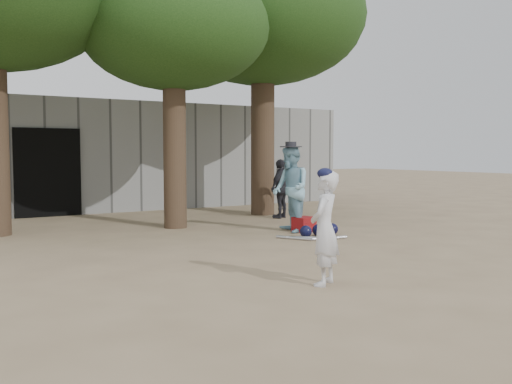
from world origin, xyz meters
TOP-DOWN VIEW (x-y plane):
  - ground at (0.00, 0.00)m, footprint 70.00×70.00m
  - boy_player at (-0.07, -1.59)m, footprint 0.60×0.55m
  - spectator_blue at (2.27, 2.33)m, footprint 0.85×0.99m
  - spectator_dark at (3.52, 4.46)m, footprint 0.91×0.67m
  - red_bag at (2.53, 2.24)m, footprint 0.48×0.41m
  - back_building at (-0.00, 10.33)m, footprint 16.00×5.24m
  - helmet_row at (2.40, 1.59)m, footprint 0.87×0.27m
  - bat_pile at (2.02, 1.33)m, footprint 1.09×0.81m
  - tree_row at (0.74, 5.02)m, footprint 11.40×5.80m

SIDE VIEW (x-z plane):
  - ground at x=0.00m, z-range 0.00..0.00m
  - bat_pile at x=2.02m, z-range 0.00..0.06m
  - helmet_row at x=2.40m, z-range 0.00..0.23m
  - red_bag at x=2.53m, z-range 0.00..0.30m
  - boy_player at x=-0.07m, z-range 0.00..1.38m
  - spectator_dark at x=3.52m, z-range 0.00..1.43m
  - spectator_blue at x=2.27m, z-range 0.00..1.74m
  - back_building at x=0.00m, z-range 0.00..3.00m
  - tree_row at x=0.74m, z-range 1.34..8.03m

